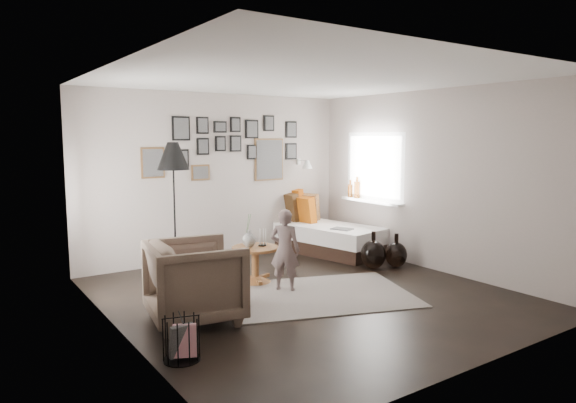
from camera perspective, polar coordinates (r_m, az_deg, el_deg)
ground at (r=6.39m, az=2.19°, el=-10.33°), size 4.80×4.80×0.00m
wall_back at (r=8.17m, az=-7.83°, el=2.74°), size 4.50×0.00×4.50m
wall_front at (r=4.45m, az=20.98°, el=-1.33°), size 4.50×0.00×4.50m
wall_left at (r=5.13m, az=-18.41°, el=-0.16°), size 0.00×4.80×4.80m
wall_right at (r=7.68m, az=15.88°, el=2.25°), size 0.00×4.80×4.80m
ceiling at (r=6.13m, az=2.31°, el=13.51°), size 4.80×4.80×0.00m
door_left at (r=6.31m, az=-21.19°, el=-1.25°), size 0.00×2.14×2.14m
window_right at (r=8.58m, az=8.59°, el=0.46°), size 0.15×1.32×1.30m
gallery_wall at (r=8.27m, az=-6.03°, el=5.89°), size 2.74×0.03×1.08m
wall_sconce at (r=8.75m, az=2.09°, el=4.15°), size 0.18×0.36×0.16m
rug at (r=6.39m, az=3.41°, el=-10.29°), size 2.60×2.20×0.01m
pedestal_table at (r=6.87m, az=-3.65°, el=-7.16°), size 0.62×0.62×0.48m
vase at (r=6.76m, az=-4.35°, el=-3.96°), size 0.18×0.18×0.44m
candles at (r=6.84m, az=-2.88°, el=-4.02°), size 0.11×0.11×0.23m
daybed at (r=8.72m, az=3.50°, el=-3.48°), size 1.30×2.23×1.02m
magazine_on_daybed at (r=8.17m, az=6.03°, el=-3.05°), size 0.33×0.38×0.02m
armchair at (r=5.51m, az=-10.29°, el=-8.69°), size 1.08×1.06×0.86m
armchair_cushion at (r=5.55m, az=-10.23°, el=-8.00°), size 0.46×0.47×0.18m
floor_lamp at (r=7.11m, az=-12.64°, el=4.39°), size 0.43×0.43×1.85m
magazine_basket at (r=4.68m, az=-11.74°, el=-14.71°), size 0.38×0.38×0.38m
demijohn_large at (r=7.65m, az=9.44°, el=-5.82°), size 0.37×0.37×0.56m
demijohn_small at (r=7.81m, az=11.92°, el=-5.79°), size 0.33×0.33×0.51m
child at (r=6.43m, az=-0.35°, el=-5.42°), size 0.44×0.45×1.04m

